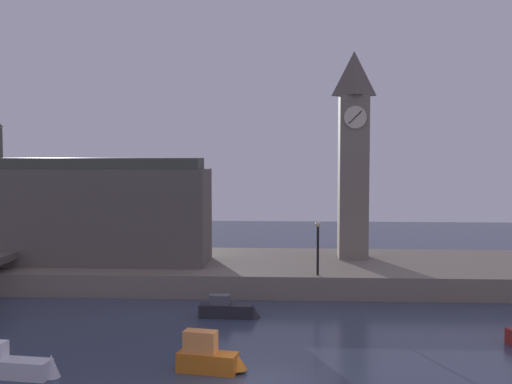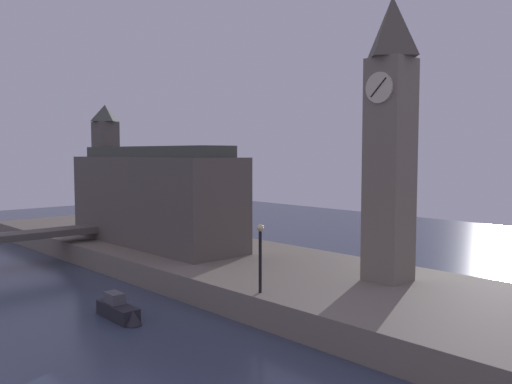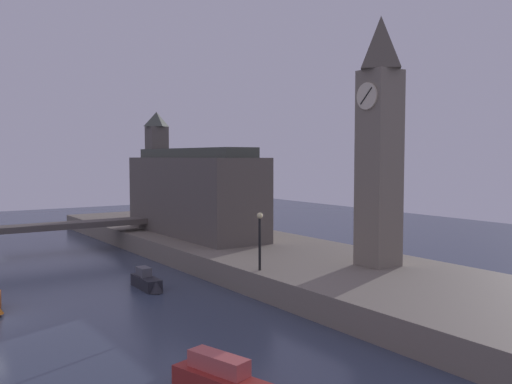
{
  "view_description": "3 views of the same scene",
  "coord_description": "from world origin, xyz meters",
  "px_view_note": "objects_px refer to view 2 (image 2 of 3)",
  "views": [
    {
      "loc": [
        1.45,
        -25.16,
        9.33
      ],
      "look_at": [
        -0.78,
        16.5,
        6.71
      ],
      "focal_mm": 44.16,
      "sensor_mm": 36.0,
      "label": 1
    },
    {
      "loc": [
        22.19,
        -3.26,
        8.49
      ],
      "look_at": [
        0.33,
        17.24,
        6.26
      ],
      "focal_mm": 37.38,
      "sensor_mm": 36.0,
      "label": 2
    },
    {
      "loc": [
        30.13,
        -3.73,
        8.26
      ],
      "look_at": [
        0.06,
        16.68,
        5.92
      ],
      "focal_mm": 38.99,
      "sensor_mm": 36.0,
      "label": 3
    }
  ],
  "objects_px": {
    "streetlamp": "(260,249)",
    "boat_barge_dark": "(120,311)",
    "parliament_hall": "(151,196)",
    "clock_tower": "(390,136)"
  },
  "relations": [
    {
      "from": "streetlamp",
      "to": "boat_barge_dark",
      "type": "height_order",
      "value": "streetlamp"
    },
    {
      "from": "parliament_hall",
      "to": "streetlamp",
      "type": "bearing_deg",
      "value": -13.71
    },
    {
      "from": "clock_tower",
      "to": "parliament_hall",
      "type": "xyz_separation_m",
      "value": [
        -19.33,
        -2.9,
        -4.21
      ]
    },
    {
      "from": "streetlamp",
      "to": "boat_barge_dark",
      "type": "xyz_separation_m",
      "value": [
        -5.17,
        -4.93,
        -3.22
      ]
    },
    {
      "from": "streetlamp",
      "to": "boat_barge_dark",
      "type": "bearing_deg",
      "value": -136.34
    },
    {
      "from": "clock_tower",
      "to": "boat_barge_dark",
      "type": "distance_m",
      "value": 16.88
    },
    {
      "from": "streetlamp",
      "to": "boat_barge_dark",
      "type": "relative_size",
      "value": 1.0
    },
    {
      "from": "parliament_hall",
      "to": "streetlamp",
      "type": "distance_m",
      "value": 16.99
    },
    {
      "from": "parliament_hall",
      "to": "boat_barge_dark",
      "type": "height_order",
      "value": "parliament_hall"
    },
    {
      "from": "clock_tower",
      "to": "parliament_hall",
      "type": "relative_size",
      "value": 0.9
    }
  ]
}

